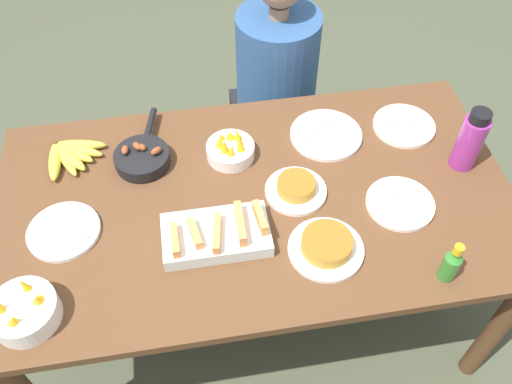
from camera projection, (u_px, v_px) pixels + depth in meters
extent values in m
plane|color=#474C38|center=(256.00, 305.00, 2.43)|extent=(14.00, 14.00, 0.00)
cube|color=brown|center=(256.00, 201.00, 1.85)|extent=(1.76, 0.97, 0.03)
cylinder|color=brown|center=(497.00, 328.00, 1.96)|extent=(0.07, 0.07, 0.73)
cylinder|color=brown|center=(52.00, 205.00, 2.32)|extent=(0.07, 0.07, 0.73)
cylinder|color=brown|center=(416.00, 159.00, 2.49)|extent=(0.07, 0.07, 0.73)
ellipsoid|color=gold|center=(55.00, 161.00, 1.91)|extent=(0.05, 0.19, 0.04)
ellipsoid|color=gold|center=(65.00, 159.00, 1.92)|extent=(0.11, 0.18, 0.03)
ellipsoid|color=gold|center=(69.00, 156.00, 1.93)|extent=(0.15, 0.17, 0.04)
ellipsoid|color=gold|center=(73.00, 152.00, 1.94)|extent=(0.16, 0.14, 0.04)
ellipsoid|color=gold|center=(78.00, 150.00, 1.95)|extent=(0.19, 0.12, 0.04)
ellipsoid|color=gold|center=(80.00, 145.00, 1.97)|extent=(0.20, 0.07, 0.04)
cylinder|color=#4C3819|center=(56.00, 145.00, 1.97)|extent=(0.02, 0.02, 0.04)
cube|color=silver|center=(216.00, 235.00, 1.71)|extent=(0.34, 0.19, 0.05)
cube|color=#ED8E4C|center=(175.00, 240.00, 1.64)|extent=(0.02, 0.12, 0.04)
cube|color=#ED8E4C|center=(195.00, 234.00, 1.66)|extent=(0.04, 0.11, 0.04)
cube|color=#ED8E4C|center=(217.00, 233.00, 1.66)|extent=(0.04, 0.14, 0.04)
cube|color=#ED8E4C|center=(240.00, 224.00, 1.68)|extent=(0.02, 0.15, 0.05)
cube|color=#ED8E4C|center=(260.00, 218.00, 1.69)|extent=(0.03, 0.12, 0.05)
cylinder|color=black|center=(143.00, 163.00, 1.93)|extent=(0.19, 0.19, 0.01)
cylinder|color=black|center=(142.00, 158.00, 1.91)|extent=(0.20, 0.20, 0.04)
cylinder|color=black|center=(150.00, 123.00, 2.01)|extent=(0.06, 0.15, 0.02)
ellipsoid|color=brown|center=(142.00, 147.00, 1.90)|extent=(0.04, 0.04, 0.03)
ellipsoid|color=brown|center=(137.00, 146.00, 1.90)|extent=(0.05, 0.05, 0.03)
ellipsoid|color=brown|center=(125.00, 150.00, 1.88)|extent=(0.03, 0.04, 0.03)
ellipsoid|color=brown|center=(156.00, 151.00, 1.88)|extent=(0.05, 0.05, 0.03)
cylinder|color=white|center=(295.00, 190.00, 1.84)|extent=(0.21, 0.21, 0.02)
cylinder|color=gold|center=(296.00, 185.00, 1.82)|extent=(0.13, 0.13, 0.04)
cylinder|color=#9B601E|center=(296.00, 181.00, 1.81)|extent=(0.13, 0.13, 0.00)
cylinder|color=white|center=(326.00, 249.00, 1.69)|extent=(0.24, 0.24, 0.02)
cylinder|color=gold|center=(327.00, 244.00, 1.67)|extent=(0.16, 0.16, 0.04)
cylinder|color=#9B601E|center=(328.00, 239.00, 1.65)|extent=(0.16, 0.16, 0.00)
cylinder|color=white|center=(404.00, 126.00, 2.05)|extent=(0.23, 0.23, 0.02)
cylinder|color=#B2B2B7|center=(398.00, 123.00, 2.04)|extent=(0.11, 0.04, 0.01)
cube|color=#B2B2B7|center=(415.00, 118.00, 2.06)|extent=(0.05, 0.03, 0.00)
cylinder|color=white|center=(326.00, 135.00, 2.01)|extent=(0.27, 0.27, 0.02)
cylinder|color=#B2B2B7|center=(317.00, 131.00, 2.01)|extent=(0.10, 0.07, 0.01)
cube|color=#B2B2B7|center=(331.00, 122.00, 2.04)|extent=(0.05, 0.04, 0.00)
cylinder|color=white|center=(400.00, 204.00, 1.81)|extent=(0.23, 0.23, 0.02)
cylinder|color=#B2B2B7|center=(392.00, 199.00, 1.81)|extent=(0.12, 0.03, 0.01)
cube|color=#B2B2B7|center=(413.00, 192.00, 1.82)|extent=(0.05, 0.03, 0.00)
cylinder|color=white|center=(64.00, 231.00, 1.74)|extent=(0.23, 0.23, 0.02)
cylinder|color=#B2B2B7|center=(64.00, 220.00, 1.75)|extent=(0.10, 0.10, 0.01)
cube|color=#B2B2B7|center=(84.00, 233.00, 1.72)|extent=(0.05, 0.05, 0.00)
cylinder|color=white|center=(230.00, 151.00, 1.94)|extent=(0.17, 0.17, 0.05)
cone|color=#F4A819|center=(240.00, 141.00, 1.90)|extent=(0.03, 0.03, 0.06)
cone|color=#F4A819|center=(238.00, 135.00, 1.92)|extent=(0.05, 0.05, 0.06)
cone|color=#F4A819|center=(229.00, 136.00, 1.93)|extent=(0.05, 0.04, 0.04)
cone|color=#F4A819|center=(221.00, 137.00, 1.93)|extent=(0.04, 0.04, 0.04)
cone|color=#F4A819|center=(220.00, 142.00, 1.90)|extent=(0.04, 0.05, 0.05)
cone|color=#F4A819|center=(225.00, 147.00, 1.88)|extent=(0.05, 0.05, 0.06)
cone|color=#F4A819|center=(232.00, 151.00, 1.87)|extent=(0.04, 0.03, 0.05)
cone|color=#F4A819|center=(241.00, 147.00, 1.89)|extent=(0.05, 0.05, 0.05)
cylinder|color=white|center=(25.00, 312.00, 1.52)|extent=(0.19, 0.19, 0.07)
cone|color=#F4A819|center=(37.00, 300.00, 1.50)|extent=(0.04, 0.05, 0.05)
cone|color=#F4A819|center=(24.00, 285.00, 1.52)|extent=(0.04, 0.03, 0.06)
cone|color=#F4A819|center=(13.00, 320.00, 1.45)|extent=(0.05, 0.04, 0.05)
cylinder|color=#992D89|center=(469.00, 143.00, 1.85)|extent=(0.09, 0.09, 0.21)
cylinder|color=black|center=(481.00, 117.00, 1.76)|extent=(0.07, 0.07, 0.04)
cylinder|color=#337F2D|center=(449.00, 267.00, 1.60)|extent=(0.05, 0.05, 0.10)
cone|color=#337F2D|center=(455.00, 256.00, 1.55)|extent=(0.05, 0.05, 0.03)
cylinder|color=gold|center=(458.00, 250.00, 1.53)|extent=(0.03, 0.03, 0.03)
cube|color=black|center=(274.00, 144.00, 2.76)|extent=(0.40, 0.40, 0.44)
cylinder|color=#2D5184|center=(277.00, 68.00, 2.39)|extent=(0.36, 0.36, 0.51)
cylinder|color=#9E7051|center=(279.00, 11.00, 2.17)|extent=(0.08, 0.08, 0.05)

